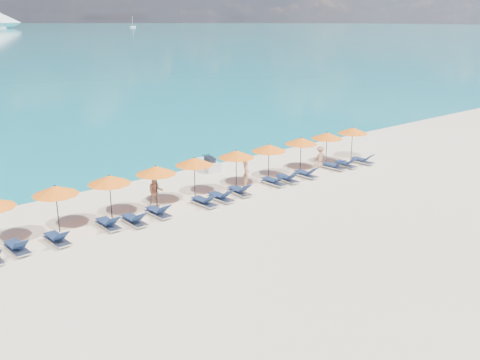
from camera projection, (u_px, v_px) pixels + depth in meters
ground at (279, 217)px, 26.47m from camera, size 1400.00×1400.00×0.00m
sailboat_near at (3, 27)px, 500.57m from camera, size 6.02×2.01×11.04m
sailboat_far at (133, 26)px, 547.35m from camera, size 5.88×1.96×10.79m
jetski at (209, 164)px, 34.74m from camera, size 1.48×2.44×0.82m
beachgoer_a at (246, 174)px, 30.87m from camera, size 0.69×0.67×1.59m
beachgoer_b at (156, 192)px, 27.63m from camera, size 0.93×0.77×1.66m
beachgoer_c at (320, 157)px, 34.92m from camera, size 1.03×0.70×1.45m
umbrella_1 at (55, 190)px, 24.00m from camera, size 2.10×2.10×2.28m
umbrella_2 at (109, 180)px, 25.57m from camera, size 2.10×2.10×2.28m
umbrella_3 at (156, 170)px, 27.18m from camera, size 2.10×2.10×2.28m
umbrella_4 at (194, 161)px, 28.83m from camera, size 2.10×2.10×2.28m
umbrella_5 at (236, 154)px, 30.39m from camera, size 2.10×2.10×2.28m
umbrella_6 at (269, 148)px, 31.85m from camera, size 2.10×2.10×2.28m
umbrella_7 at (301, 141)px, 33.63m from camera, size 2.10×2.10×2.28m
umbrella_8 at (327, 136)px, 35.16m from camera, size 2.10×2.10×2.28m
umbrella_9 at (353, 130)px, 36.75m from camera, size 2.10×2.10×2.28m
lounger_1 at (17, 247)px, 22.38m from camera, size 0.68×1.72×0.66m
lounger_2 at (57, 238)px, 23.25m from camera, size 0.69×1.72×0.66m
lounger_3 at (108, 224)px, 24.94m from camera, size 0.63×1.70×0.66m
lounger_4 at (134, 220)px, 25.40m from camera, size 0.64×1.71×0.66m
lounger_5 at (158, 212)px, 26.46m from camera, size 0.66×1.71×0.66m
lounger_6 at (204, 201)px, 27.95m from camera, size 0.69×1.73×0.66m
lounger_7 at (221, 197)px, 28.69m from camera, size 0.70×1.73×0.66m
lounger_8 at (240, 191)px, 29.67m from camera, size 0.75×1.74×0.66m
lounger_9 at (274, 181)px, 31.39m from camera, size 0.64×1.71×0.66m
lounger_10 at (287, 178)px, 31.99m from camera, size 0.75×1.74×0.66m
lounger_11 at (306, 174)px, 32.92m from camera, size 0.64×1.71×0.66m
lounger_12 at (334, 166)px, 34.68m from camera, size 0.72×1.73×0.66m
lounger_13 at (346, 164)px, 35.18m from camera, size 0.72×1.73×0.66m
lounger_14 at (362, 160)px, 36.04m from camera, size 0.72×1.73×0.66m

